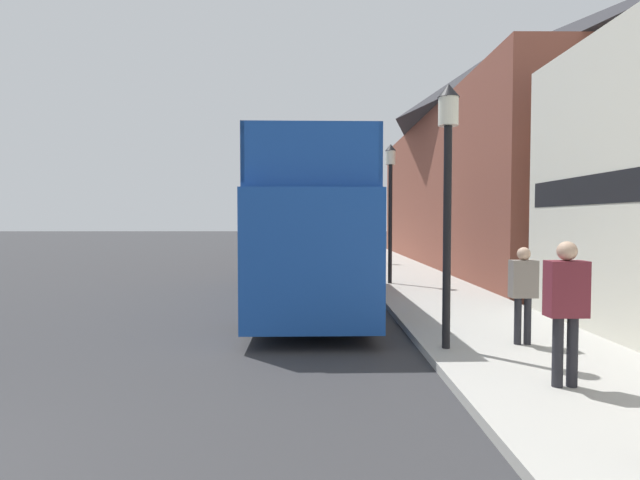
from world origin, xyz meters
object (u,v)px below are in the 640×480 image
(parked_car_ahead_of_bus, at_px, (331,255))
(lamp_post_nearest, at_px, (448,165))
(tour_bus, at_px, (310,236))
(pedestrian_third, at_px, (523,286))
(lamp_post_second, at_px, (390,187))
(lamp_post_third, at_px, (358,195))
(pedestrian_second, at_px, (566,299))

(parked_car_ahead_of_bus, bearing_deg, lamp_post_nearest, -82.84)
(tour_bus, distance_m, lamp_post_nearest, 5.78)
(parked_car_ahead_of_bus, bearing_deg, pedestrian_third, -77.03)
(parked_car_ahead_of_bus, bearing_deg, lamp_post_second, -69.93)
(lamp_post_nearest, height_order, lamp_post_third, lamp_post_third)
(lamp_post_nearest, relative_size, lamp_post_second, 0.94)
(parked_car_ahead_of_bus, height_order, lamp_post_second, lamp_post_second)
(pedestrian_second, distance_m, pedestrian_third, 2.16)
(pedestrian_second, xyz_separation_m, lamp_post_nearest, (-1.00, 1.89, 1.88))
(parked_car_ahead_of_bus, bearing_deg, tour_bus, -94.53)
(lamp_post_second, bearing_deg, lamp_post_third, 92.26)
(pedestrian_second, relative_size, lamp_post_nearest, 0.43)
(tour_bus, bearing_deg, pedestrian_third, -54.47)
(parked_car_ahead_of_bus, relative_size, pedestrian_second, 2.43)
(lamp_post_nearest, bearing_deg, tour_bus, 113.80)
(parked_car_ahead_of_bus, xyz_separation_m, pedestrian_second, (2.46, -15.41, 0.53))
(parked_car_ahead_of_bus, relative_size, lamp_post_second, 0.98)
(lamp_post_second, distance_m, lamp_post_third, 8.33)
(pedestrian_third, xyz_separation_m, lamp_post_nearest, (-1.36, -0.24, 1.99))
(tour_bus, relative_size, parked_car_ahead_of_bus, 2.18)
(pedestrian_second, bearing_deg, parked_car_ahead_of_bus, 99.08)
(lamp_post_nearest, xyz_separation_m, lamp_post_third, (0.00, 16.65, 0.33))
(tour_bus, bearing_deg, lamp_post_second, 49.75)
(lamp_post_nearest, relative_size, lamp_post_third, 0.89)
(lamp_post_second, relative_size, lamp_post_third, 0.95)
(pedestrian_third, distance_m, lamp_post_third, 16.63)
(parked_car_ahead_of_bus, distance_m, lamp_post_third, 4.41)
(pedestrian_third, relative_size, lamp_post_second, 0.36)
(tour_bus, xyz_separation_m, parked_car_ahead_of_bus, (0.81, 8.37, -1.09))
(parked_car_ahead_of_bus, xyz_separation_m, lamp_post_third, (1.47, 3.14, 2.74))
(parked_car_ahead_of_bus, height_order, lamp_post_nearest, lamp_post_nearest)
(pedestrian_third, bearing_deg, lamp_post_third, 94.71)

